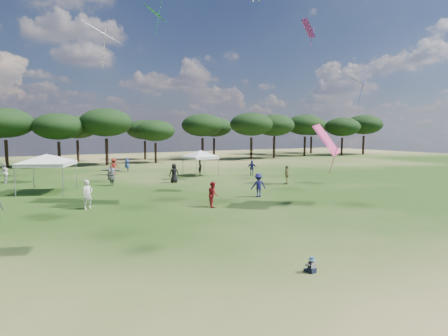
% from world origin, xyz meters
% --- Properties ---
extents(ground, '(140.00, 140.00, 0.00)m').
position_xyz_m(ground, '(0.00, 0.00, 0.00)').
color(ground, '#294715').
rests_on(ground, ground).
extents(tree_line, '(108.78, 17.63, 7.77)m').
position_xyz_m(tree_line, '(2.39, 47.41, 5.42)').
color(tree_line, black).
rests_on(tree_line, ground).
extents(tent_left, '(6.25, 6.25, 3.16)m').
position_xyz_m(tent_left, '(-5.67, 22.98, 2.73)').
color(tent_left, gray).
rests_on(tent_left, ground).
extents(tent_right, '(5.60, 5.60, 2.89)m').
position_xyz_m(tent_right, '(8.81, 27.06, 2.46)').
color(tent_right, gray).
rests_on(tent_right, ground).
extents(toddler, '(0.34, 0.38, 0.51)m').
position_xyz_m(toddler, '(0.27, 1.59, 0.23)').
color(toddler, black).
rests_on(toddler, ground).
extents(festival_crowd, '(28.67, 23.35, 1.85)m').
position_xyz_m(festival_crowd, '(-1.37, 23.76, 0.84)').
color(festival_crowd, navy).
rests_on(festival_crowd, ground).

